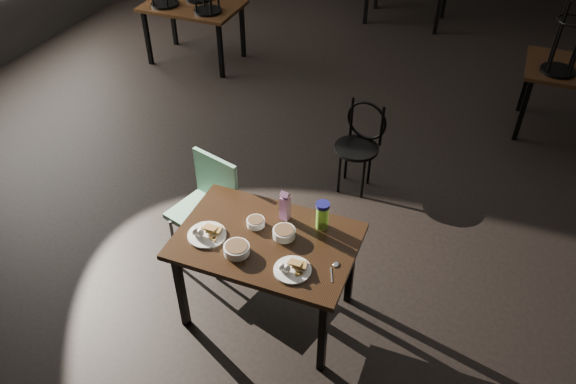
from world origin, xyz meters
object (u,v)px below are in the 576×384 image
at_px(bentwood_chair, 360,140).
at_px(main_table, 267,247).
at_px(water_bottle, 322,215).
at_px(school_chair, 207,202).
at_px(juice_carton, 285,206).

bearing_deg(bentwood_chair, main_table, -85.46).
relative_size(water_bottle, school_chair, 0.23).
xyz_separation_m(juice_carton, water_bottle, (0.27, 0.01, -0.00)).
distance_m(juice_carton, water_bottle, 0.27).
bearing_deg(bentwood_chair, school_chair, -112.20).
bearing_deg(water_bottle, school_chair, 171.01).
bearing_deg(main_table, water_bottle, 38.84).
relative_size(main_table, school_chair, 1.32).
height_order(main_table, bentwood_chair, bentwood_chair).
bearing_deg(juice_carton, water_bottle, 2.03).
relative_size(main_table, bentwood_chair, 1.41).
relative_size(bentwood_chair, school_chair, 0.93).
bearing_deg(bentwood_chair, juice_carton, -84.84).
bearing_deg(main_table, school_chair, 149.07).
height_order(main_table, juice_carton, juice_carton).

